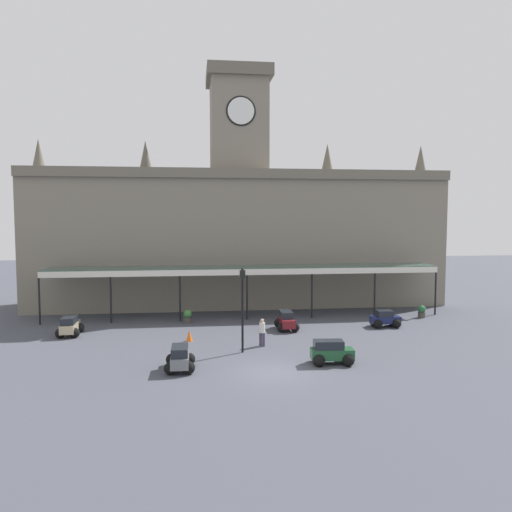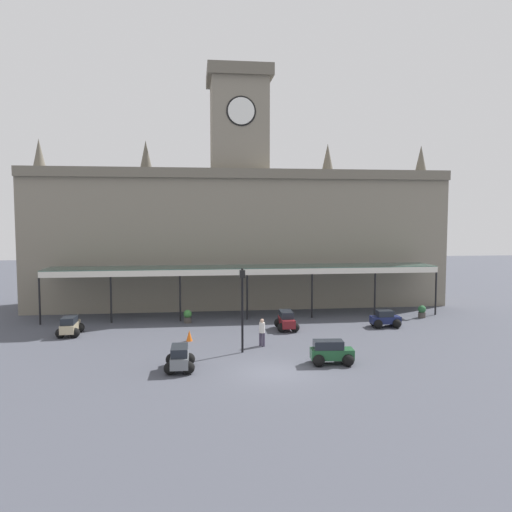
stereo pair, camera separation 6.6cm
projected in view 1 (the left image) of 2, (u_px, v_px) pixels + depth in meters
The scene contains 13 objects.
ground_plane at pixel (275, 372), 25.24m from camera, with size 140.00×140.00×0.00m, color #434650.
station_building at pixel (239, 230), 44.64m from camera, with size 35.61×7.01×20.43m.
entrance_canopy at pixel (245, 269), 39.19m from camera, with size 30.28×3.26×3.92m.
car_maroon_estate at pixel (286, 321), 34.78m from camera, with size 1.58×2.27×1.27m.
car_green_estate at pixel (331, 353), 26.65m from camera, with size 2.32×1.67×1.27m.
car_navy_sedan at pixel (385, 320), 35.60m from camera, with size 2.07×1.55×1.19m.
car_grey_estate at pixel (180, 359), 25.59m from camera, with size 1.55×2.26×1.27m.
car_beige_estate at pixel (70, 327), 33.07m from camera, with size 1.58×2.27×1.27m.
pedestrian_near_entrance at pixel (262, 331), 30.29m from camera, with size 0.34×0.34×1.67m.
victorian_lamppost at pixel (242, 300), 28.72m from camera, with size 0.30×0.30×4.90m.
traffic_cone at pixel (189, 336), 31.57m from camera, with size 0.40×0.40×0.68m, color orange.
planter_by_canopy at pixel (188, 316), 36.97m from camera, with size 0.60×0.60×0.96m.
planter_forecourt_centre at pixel (422, 311), 38.91m from camera, with size 0.60×0.60×0.96m.
Camera 1 is at (-3.97, -24.41, 7.80)m, focal length 35.32 mm.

